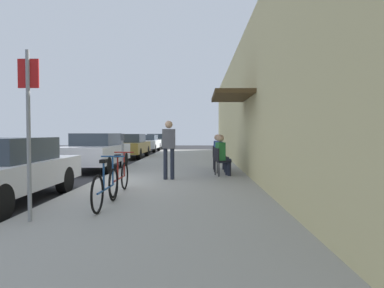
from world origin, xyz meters
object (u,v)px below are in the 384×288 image
(seated_patron_2, at_px, (219,150))
(parking_meter, at_px, (123,151))
(cafe_chair_0, at_px, (220,160))
(parked_car_2, at_px, (130,146))
(cafe_chair_1, at_px, (219,158))
(pedestrian_standing, at_px, (169,145))
(cafe_chair_2, at_px, (217,156))
(parked_car_1, at_px, (96,151))
(seated_patron_0, at_px, (222,154))
(street_sign, at_px, (29,122))
(parked_car_4, at_px, (156,141))
(parked_car_0, at_px, (1,170))
(seated_patron_1, at_px, (221,152))
(bicycle_0, at_px, (106,187))
(bicycle_1, at_px, (119,177))
(parked_car_3, at_px, (146,143))

(seated_patron_2, bearing_deg, parking_meter, -155.49)
(seated_patron_2, bearing_deg, cafe_chair_0, -91.72)
(parked_car_2, distance_m, cafe_chair_1, 9.46)
(parked_car_2, xyz_separation_m, pedestrian_standing, (3.20, -9.83, 0.39))
(parked_car_2, relative_size, cafe_chair_2, 5.06)
(pedestrian_standing, bearing_deg, parked_car_1, 132.64)
(seated_patron_0, bearing_deg, street_sign, -120.79)
(seated_patron_2, bearing_deg, parked_car_4, 104.17)
(parked_car_0, bearing_deg, cafe_chair_2, 50.26)
(parked_car_2, height_order, seated_patron_1, seated_patron_1)
(parked_car_1, height_order, seated_patron_2, parked_car_1)
(bicycle_0, xyz_separation_m, bicycle_1, (-0.09, 1.37, 0.00))
(street_sign, relative_size, cafe_chair_2, 2.99)
(parked_car_2, xyz_separation_m, seated_patron_1, (4.80, -8.17, 0.09))
(cafe_chair_0, xyz_separation_m, cafe_chair_1, (-0.00, 0.77, 0.00))
(parked_car_1, distance_m, cafe_chair_0, 5.41)
(parking_meter, relative_size, cafe_chair_1, 1.52)
(bicycle_0, relative_size, seated_patron_0, 1.33)
(parked_car_2, xyz_separation_m, parking_meter, (1.55, -8.52, 0.16))
(parked_car_4, bearing_deg, seated_patron_2, -75.83)
(bicycle_1, bearing_deg, street_sign, -108.53)
(parked_car_2, relative_size, pedestrian_standing, 2.59)
(parked_car_3, bearing_deg, parked_car_1, -90.00)
(parked_car_4, xyz_separation_m, cafe_chair_2, (4.74, -19.01, -0.10))
(bicycle_1, xyz_separation_m, seated_patron_0, (2.50, 3.15, 0.34))
(cafe_chair_1, xyz_separation_m, seated_patron_2, (0.06, 1.15, 0.19))
(cafe_chair_0, height_order, cafe_chair_2, same)
(bicycle_1, relative_size, cafe_chair_1, 1.97)
(street_sign, xyz_separation_m, bicycle_1, (0.80, 2.39, -1.16))
(parking_meter, height_order, bicycle_0, parking_meter)
(bicycle_1, height_order, cafe_chair_2, bicycle_1)
(parked_car_1, xyz_separation_m, seated_patron_0, (4.80, -2.58, 0.07))
(parked_car_1, bearing_deg, seated_patron_0, -28.30)
(parked_car_4, relative_size, seated_patron_1, 3.41)
(parked_car_3, distance_m, bicycle_1, 18.37)
(cafe_chair_1, bearing_deg, cafe_chair_2, 90.02)
(seated_patron_0, bearing_deg, parked_car_1, 151.70)
(seated_patron_2, bearing_deg, cafe_chair_1, -92.94)
(street_sign, relative_size, bicycle_1, 1.52)
(pedestrian_standing, bearing_deg, parked_car_2, 108.04)
(street_sign, height_order, pedestrian_standing, street_sign)
(bicycle_1, bearing_deg, parked_car_0, -164.37)
(street_sign, distance_m, bicycle_1, 2.78)
(parked_car_4, xyz_separation_m, cafe_chair_0, (4.74, -20.94, -0.10))
(bicycle_0, distance_m, cafe_chair_0, 5.08)
(parked_car_0, relative_size, bicycle_1, 2.57)
(parked_car_3, height_order, parked_car_4, parked_car_4)
(parked_car_1, distance_m, seated_patron_0, 5.45)
(cafe_chair_0, height_order, cafe_chair_1, same)
(parked_car_3, bearing_deg, cafe_chair_0, -72.55)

